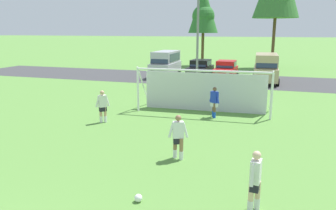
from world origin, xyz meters
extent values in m
plane|color=#598C3D|center=(0.00, 15.00, 0.00)|extent=(400.00, 400.00, 0.00)
cube|color=#3D3D3F|center=(0.00, 27.51, 0.00)|extent=(52.00, 8.40, 0.01)
sphere|color=white|center=(2.39, 4.50, 0.11)|extent=(0.22, 0.22, 0.22)
sphere|color=black|center=(2.39, 4.50, 0.12)|extent=(0.08, 0.08, 0.08)
sphere|color=red|center=(2.45, 4.50, 0.11)|extent=(0.07, 0.07, 0.07)
cylinder|color=white|center=(5.65, 14.39, 1.22)|extent=(0.12, 0.12, 2.44)
cylinder|color=white|center=(-1.66, 14.04, 1.22)|extent=(0.12, 0.12, 2.44)
cylinder|color=white|center=(2.00, 14.22, 2.44)|extent=(7.32, 0.48, 0.12)
cylinder|color=white|center=(5.61, 15.29, 1.34)|extent=(0.18, 1.95, 2.46)
cylinder|color=white|center=(-1.70, 14.94, 1.34)|extent=(0.18, 1.95, 2.46)
cube|color=silver|center=(1.95, 15.21, 1.10)|extent=(6.95, 0.38, 2.20)
cylinder|color=#936B4C|center=(2.69, 7.75, 0.40)|extent=(0.14, 0.14, 0.80)
cylinder|color=#936B4C|center=(2.43, 7.84, 0.40)|extent=(0.14, 0.14, 0.80)
cylinder|color=white|center=(2.69, 7.75, 0.16)|extent=(0.15, 0.15, 0.32)
cylinder|color=white|center=(2.43, 7.84, 0.16)|extent=(0.15, 0.15, 0.32)
cube|color=black|center=(2.56, 7.80, 0.72)|extent=(0.40, 0.34, 0.28)
cube|color=white|center=(2.56, 7.80, 1.10)|extent=(0.45, 0.38, 0.60)
sphere|color=#936B4C|center=(2.56, 7.80, 1.53)|extent=(0.22, 0.22, 0.22)
cylinder|color=white|center=(2.81, 7.86, 1.08)|extent=(0.25, 0.18, 0.55)
cylinder|color=white|center=(2.32, 7.73, 1.08)|extent=(0.25, 0.18, 0.55)
cylinder|color=brown|center=(2.81, 13.82, 0.40)|extent=(0.14, 0.14, 0.80)
cylinder|color=brown|center=(2.72, 14.06, 0.40)|extent=(0.14, 0.14, 0.80)
cylinder|color=blue|center=(2.81, 13.82, 0.16)|extent=(0.15, 0.15, 0.32)
cylinder|color=blue|center=(2.72, 14.06, 0.16)|extent=(0.15, 0.15, 0.32)
cube|color=silver|center=(2.77, 13.94, 0.72)|extent=(0.40, 0.36, 0.28)
cube|color=#1E38B7|center=(2.77, 13.94, 1.10)|extent=(0.45, 0.40, 0.60)
sphere|color=brown|center=(2.77, 13.94, 1.53)|extent=(0.22, 0.22, 0.22)
cylinder|color=#1E38B7|center=(2.97, 13.78, 1.08)|extent=(0.24, 0.19, 0.55)
cylinder|color=#1E38B7|center=(2.57, 14.10, 1.08)|extent=(0.24, 0.19, 0.55)
cylinder|color=beige|center=(5.33, 4.92, 0.40)|extent=(0.14, 0.14, 0.80)
cylinder|color=beige|center=(5.49, 5.10, 0.40)|extent=(0.14, 0.14, 0.80)
cylinder|color=white|center=(5.33, 4.92, 0.16)|extent=(0.15, 0.15, 0.32)
cylinder|color=white|center=(5.49, 5.10, 0.16)|extent=(0.15, 0.15, 0.32)
cube|color=black|center=(5.41, 5.01, 0.72)|extent=(0.26, 0.36, 0.28)
cube|color=silver|center=(5.41, 5.01, 1.10)|extent=(0.28, 0.40, 0.60)
sphere|color=beige|center=(5.41, 5.01, 1.53)|extent=(0.22, 0.22, 0.22)
cylinder|color=silver|center=(5.34, 4.77, 1.08)|extent=(0.12, 0.24, 0.55)
cylinder|color=silver|center=(5.48, 5.25, 1.08)|extent=(0.12, 0.24, 0.55)
cylinder|color=tan|center=(-2.29, 11.29, 0.40)|extent=(0.14, 0.14, 0.80)
cylinder|color=tan|center=(-2.49, 11.19, 0.40)|extent=(0.14, 0.14, 0.80)
cylinder|color=white|center=(-2.29, 11.29, 0.16)|extent=(0.15, 0.15, 0.32)
cylinder|color=white|center=(-2.49, 11.19, 0.16)|extent=(0.15, 0.15, 0.32)
cube|color=black|center=(-2.39, 11.24, 0.72)|extent=(0.39, 0.40, 0.28)
cube|color=silver|center=(-2.39, 11.24, 1.10)|extent=(0.43, 0.45, 0.60)
sphere|color=tan|center=(-2.39, 11.24, 1.53)|extent=(0.22, 0.22, 0.22)
cylinder|color=silver|center=(-2.20, 11.41, 1.08)|extent=(0.21, 0.23, 0.55)
cylinder|color=silver|center=(-2.58, 11.07, 1.08)|extent=(0.21, 0.23, 0.55)
cube|color=#B2B2BC|center=(-4.54, 27.67, 0.87)|extent=(2.03, 4.83, 1.10)
cube|color=#B2B2BC|center=(-4.54, 27.87, 1.97)|extent=(1.86, 4.12, 1.10)
cube|color=#28384C|center=(-4.52, 25.90, 1.95)|extent=(1.67, 0.48, 0.91)
cube|color=#28384C|center=(-3.63, 27.89, 1.97)|extent=(0.09, 3.49, 0.77)
cube|color=white|center=(-3.97, 25.32, 0.92)|extent=(0.28, 0.08, 0.20)
cube|color=white|center=(-5.05, 25.31, 0.92)|extent=(0.28, 0.08, 0.20)
cube|color=#B21414|center=(-4.03, 30.04, 0.92)|extent=(0.28, 0.08, 0.20)
cube|color=#B21414|center=(-5.11, 30.03, 0.92)|extent=(0.28, 0.08, 0.20)
cylinder|color=black|center=(-3.54, 26.20, 0.32)|extent=(0.25, 0.64, 0.64)
cylinder|color=black|center=(-5.50, 26.17, 0.32)|extent=(0.25, 0.64, 0.64)
cylinder|color=black|center=(-3.58, 29.17, 0.32)|extent=(0.25, 0.64, 0.64)
cylinder|color=black|center=(-5.54, 29.15, 0.32)|extent=(0.25, 0.64, 0.64)
cube|color=black|center=(-1.20, 28.41, 0.70)|extent=(1.98, 4.28, 0.76)
cube|color=black|center=(-1.20, 28.56, 1.40)|extent=(1.75, 2.17, 0.64)
cube|color=#28384C|center=(-1.24, 27.59, 1.38)|extent=(1.54, 0.38, 0.55)
cube|color=#28384C|center=(-0.36, 28.52, 1.40)|extent=(0.12, 1.79, 0.45)
cube|color=white|center=(-0.80, 26.33, 0.75)|extent=(0.28, 0.09, 0.20)
cube|color=white|center=(-1.79, 26.37, 0.75)|extent=(0.28, 0.09, 0.20)
cube|color=#B21414|center=(-0.62, 30.44, 0.75)|extent=(0.28, 0.09, 0.20)
cube|color=#B21414|center=(-1.61, 30.49, 0.75)|extent=(0.28, 0.09, 0.20)
cylinder|color=black|center=(-0.36, 27.07, 0.32)|extent=(0.27, 0.65, 0.64)
cylinder|color=black|center=(-2.16, 27.15, 0.32)|extent=(0.27, 0.65, 0.64)
cylinder|color=black|center=(-0.25, 29.67, 0.32)|extent=(0.27, 0.65, 0.64)
cylinder|color=black|center=(-2.05, 29.75, 0.32)|extent=(0.27, 0.65, 0.64)
cube|color=red|center=(1.32, 28.24, 0.70)|extent=(1.84, 4.22, 0.76)
cube|color=red|center=(1.32, 28.39, 1.40)|extent=(1.67, 2.11, 0.64)
cube|color=#28384C|center=(1.31, 27.42, 1.38)|extent=(1.53, 0.33, 0.55)
cube|color=#28384C|center=(2.15, 28.38, 1.40)|extent=(0.06, 1.79, 0.45)
cube|color=white|center=(1.79, 26.18, 0.75)|extent=(0.28, 0.08, 0.20)
cube|color=white|center=(0.80, 26.19, 0.75)|extent=(0.28, 0.08, 0.20)
cube|color=#B21414|center=(1.83, 30.30, 0.75)|extent=(0.28, 0.08, 0.20)
cube|color=#B21414|center=(0.84, 30.31, 0.75)|extent=(0.28, 0.08, 0.20)
cylinder|color=black|center=(2.20, 26.93, 0.32)|extent=(0.25, 0.64, 0.64)
cylinder|color=black|center=(0.40, 26.95, 0.32)|extent=(0.25, 0.64, 0.64)
cylinder|color=black|center=(2.23, 29.54, 0.32)|extent=(0.25, 0.64, 0.64)
cylinder|color=black|center=(0.43, 29.55, 0.32)|extent=(0.25, 0.64, 0.64)
cube|color=tan|center=(4.98, 26.83, 0.87)|extent=(2.17, 4.88, 1.10)
cube|color=tan|center=(4.97, 27.03, 1.97)|extent=(1.99, 4.18, 1.10)
cube|color=#28384C|center=(5.06, 25.07, 1.95)|extent=(1.69, 0.54, 0.91)
cube|color=#28384C|center=(5.88, 27.07, 1.97)|extent=(0.20, 3.48, 0.77)
cube|color=white|center=(5.63, 24.50, 0.92)|extent=(0.28, 0.09, 0.20)
cube|color=white|center=(4.55, 24.45, 0.92)|extent=(0.28, 0.09, 0.20)
cube|color=#B21414|center=(5.41, 29.22, 0.92)|extent=(0.28, 0.09, 0.20)
cube|color=#B21414|center=(4.34, 29.17, 0.92)|extent=(0.28, 0.09, 0.20)
cylinder|color=black|center=(6.03, 25.39, 0.32)|extent=(0.27, 0.65, 0.64)
cylinder|color=black|center=(4.07, 25.30, 0.32)|extent=(0.27, 0.65, 0.64)
cylinder|color=black|center=(5.89, 28.36, 0.32)|extent=(0.27, 0.65, 0.64)
cylinder|color=black|center=(3.94, 28.28, 0.32)|extent=(0.27, 0.65, 0.64)
cylinder|color=brown|center=(-3.28, 39.03, 2.08)|extent=(0.36, 0.36, 4.16)
cone|color=#2D702D|center=(-3.28, 39.03, 7.08)|extent=(3.75, 3.75, 5.83)
sphere|color=#2D702D|center=(-3.28, 39.03, 6.20)|extent=(2.81, 2.81, 2.81)
cylinder|color=brown|center=(5.35, 38.80, 2.96)|extent=(0.36, 0.36, 5.91)
cylinder|color=slate|center=(-0.17, 22.49, 3.76)|extent=(0.18, 0.18, 7.52)
cylinder|color=slate|center=(-0.17, 22.49, 0.15)|extent=(0.32, 0.32, 0.30)
camera|label=1|loc=(5.68, -3.00, 4.59)|focal=35.12mm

